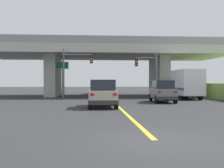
% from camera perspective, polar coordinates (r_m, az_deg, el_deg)
% --- Properties ---
extents(ground, '(160.00, 160.00, 0.00)m').
position_cam_1_polar(ground, '(36.37, -1.10, -2.56)').
color(ground, '#2B2B2D').
extents(overpass_bridge, '(31.22, 10.96, 7.26)m').
position_cam_1_polar(overpass_bridge, '(36.48, -1.10, 5.62)').
color(overpass_bridge, '#B7B5AD').
rests_on(overpass_bridge, ground).
extents(lane_divider_stripe, '(0.20, 25.19, 0.01)m').
position_cam_1_polar(lane_divider_stripe, '(21.05, 1.17, -4.64)').
color(lane_divider_stripe, yellow).
rests_on(lane_divider_stripe, ground).
extents(suv_lead, '(2.03, 4.34, 2.02)m').
position_cam_1_polar(suv_lead, '(19.66, -2.07, -2.05)').
color(suv_lead, '#B7B29E').
rests_on(suv_lead, ground).
extents(suv_crossing, '(2.12, 4.48, 2.02)m').
position_cam_1_polar(suv_crossing, '(25.05, 10.71, -1.55)').
color(suv_crossing, slate).
rests_on(suv_crossing, ground).
extents(box_truck, '(2.33, 6.46, 3.21)m').
position_cam_1_polar(box_truck, '(30.99, 15.33, 0.01)').
color(box_truck, silver).
rests_on(box_truck, ground).
extents(sedan_oncoming, '(1.97, 4.62, 2.02)m').
position_cam_1_polar(sedan_oncoming, '(43.34, -3.28, -0.76)').
color(sedan_oncoming, navy).
rests_on(sedan_oncoming, ground).
extents(traffic_signal_nearside, '(2.48, 0.36, 5.20)m').
position_cam_1_polar(traffic_signal_nearside, '(30.08, 7.87, 3.11)').
color(traffic_signal_nearside, '#56595E').
rests_on(traffic_signal_nearside, ground).
extents(traffic_signal_farside, '(3.33, 0.36, 5.58)m').
position_cam_1_polar(traffic_signal_farside, '(30.11, -8.16, 3.63)').
color(traffic_signal_farside, '#56595E').
rests_on(traffic_signal_farside, ground).
extents(highway_sign, '(1.54, 0.17, 4.59)m').
position_cam_1_polar(highway_sign, '(34.07, -10.54, 2.87)').
color(highway_sign, slate).
rests_on(highway_sign, ground).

